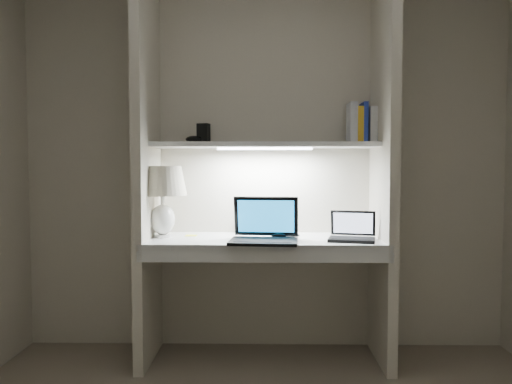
{
  "coord_description": "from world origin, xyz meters",
  "views": [
    {
      "loc": [
        -0.0,
        -1.85,
        1.22
      ],
      "look_at": [
        -0.05,
        1.05,
        1.07
      ],
      "focal_mm": 35.0,
      "sensor_mm": 36.0,
      "label": 1
    }
  ],
  "objects_px": {
    "table_lamp": "(162,189)",
    "book_row": "(367,124)",
    "speaker": "(244,224)",
    "laptop_netbook": "(352,233)",
    "laptop_main": "(265,232)"
  },
  "relations": [
    {
      "from": "table_lamp",
      "to": "book_row",
      "type": "relative_size",
      "value": 1.77
    },
    {
      "from": "speaker",
      "to": "book_row",
      "type": "bearing_deg",
      "value": -18.83
    },
    {
      "from": "table_lamp",
      "to": "laptop_netbook",
      "type": "height_order",
      "value": "table_lamp"
    },
    {
      "from": "table_lamp",
      "to": "speaker",
      "type": "xyz_separation_m",
      "value": [
        0.5,
        0.2,
        -0.24
      ]
    },
    {
      "from": "table_lamp",
      "to": "laptop_netbook",
      "type": "xyz_separation_m",
      "value": [
        1.17,
        -0.1,
        -0.26
      ]
    },
    {
      "from": "laptop_netbook",
      "to": "book_row",
      "type": "bearing_deg",
      "value": 71.9
    },
    {
      "from": "laptop_netbook",
      "to": "speaker",
      "type": "bearing_deg",
      "value": 169.1
    },
    {
      "from": "table_lamp",
      "to": "book_row",
      "type": "bearing_deg",
      "value": 4.3
    },
    {
      "from": "laptop_main",
      "to": "laptop_netbook",
      "type": "distance_m",
      "value": 0.53
    },
    {
      "from": "table_lamp",
      "to": "book_row",
      "type": "height_order",
      "value": "book_row"
    },
    {
      "from": "speaker",
      "to": "table_lamp",
      "type": "bearing_deg",
      "value": -169.59
    },
    {
      "from": "table_lamp",
      "to": "speaker",
      "type": "height_order",
      "value": "table_lamp"
    },
    {
      "from": "table_lamp",
      "to": "laptop_main",
      "type": "xyz_separation_m",
      "value": [
        0.64,
        -0.16,
        -0.24
      ]
    },
    {
      "from": "laptop_netbook",
      "to": "book_row",
      "type": "xyz_separation_m",
      "value": [
        0.12,
        0.2,
        0.67
      ]
    },
    {
      "from": "speaker",
      "to": "laptop_main",
      "type": "bearing_deg",
      "value": -80.52
    }
  ]
}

